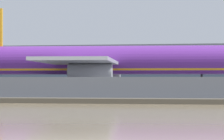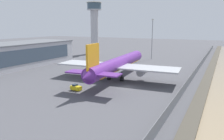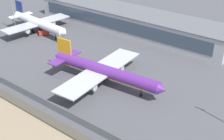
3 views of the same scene
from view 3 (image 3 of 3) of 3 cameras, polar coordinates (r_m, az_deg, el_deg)
name	(u,v)px [view 3 (image 3 of 3)]	position (r m, az deg, el deg)	size (l,w,h in m)	color
ground_plane	(74,84)	(115.83, -7.04, -2.58)	(500.00, 500.00, 0.00)	#4C4C51
shoreline_seawall	(29,109)	(104.80, -14.98, -6.86)	(320.00, 3.00, 0.50)	#474238
perimeter_fence	(39,100)	(106.37, -13.16, -5.34)	(280.00, 0.10, 2.66)	slate
cargo_jet_purple	(103,71)	(112.92, -1.62, -0.19)	(48.64, 42.07, 13.65)	#602889
passenger_jet_white	(38,23)	(165.25, -13.37, 8.35)	(44.04, 37.66, 13.56)	white
baggage_tug	(77,64)	(128.83, -6.42, 1.17)	(1.93, 3.35, 1.80)	yellow
ops_van	(44,33)	(162.70, -12.31, 6.70)	(4.48, 5.54, 2.48)	red
terminal_building	(129,20)	(165.45, 3.08, 9.15)	(110.07, 21.44, 10.62)	#B2B2B7
apron_light_mast_apron_west	(12,6)	(165.96, -17.76, 11.07)	(3.20, 0.40, 25.30)	gray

